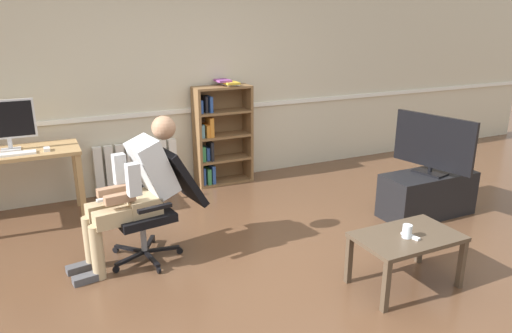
{
  "coord_description": "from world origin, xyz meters",
  "views": [
    {
      "loc": [
        -1.61,
        -2.8,
        1.99
      ],
      "look_at": [
        0.15,
        0.85,
        0.7
      ],
      "focal_mm": 32.77,
      "sensor_mm": 36.0,
      "label": 1
    }
  ],
  "objects_px": {
    "coffee_table": "(407,242)",
    "person_seated": "(136,188)",
    "computer_mouse": "(47,149)",
    "drinking_glass": "(407,231)",
    "computer_desk": "(11,163)",
    "tv_screen": "(433,144)",
    "radiator": "(137,168)",
    "bookshelf": "(219,135)",
    "spare_remote": "(411,236)",
    "office_chair": "(159,199)",
    "imac_monitor": "(6,121)",
    "keyboard": "(12,154)",
    "tv_stand": "(427,194)"
  },
  "relations": [
    {
      "from": "tv_screen",
      "to": "coffee_table",
      "type": "bearing_deg",
      "value": 116.21
    },
    {
      "from": "imac_monitor",
      "to": "person_seated",
      "type": "height_order",
      "value": "imac_monitor"
    },
    {
      "from": "computer_desk",
      "to": "drinking_glass",
      "type": "relative_size",
      "value": 12.52
    },
    {
      "from": "computer_mouse",
      "to": "drinking_glass",
      "type": "relative_size",
      "value": 0.99
    },
    {
      "from": "tv_screen",
      "to": "drinking_glass",
      "type": "height_order",
      "value": "tv_screen"
    },
    {
      "from": "computer_desk",
      "to": "office_chair",
      "type": "relative_size",
      "value": 1.34
    },
    {
      "from": "bookshelf",
      "to": "person_seated",
      "type": "xyz_separation_m",
      "value": [
        -1.35,
        -1.57,
        0.04
      ]
    },
    {
      "from": "radiator",
      "to": "person_seated",
      "type": "bearing_deg",
      "value": -101.56
    },
    {
      "from": "computer_mouse",
      "to": "tv_screen",
      "type": "xyz_separation_m",
      "value": [
        3.53,
        -1.49,
        0.01
      ]
    },
    {
      "from": "keyboard",
      "to": "bookshelf",
      "type": "xyz_separation_m",
      "value": [
        2.26,
        0.43,
        -0.15
      ]
    },
    {
      "from": "coffee_table",
      "to": "computer_mouse",
      "type": "bearing_deg",
      "value": 134.07
    },
    {
      "from": "coffee_table",
      "to": "person_seated",
      "type": "bearing_deg",
      "value": 143.81
    },
    {
      "from": "tv_screen",
      "to": "computer_mouse",
      "type": "bearing_deg",
      "value": 54.41
    },
    {
      "from": "person_seated",
      "to": "drinking_glass",
      "type": "height_order",
      "value": "person_seated"
    },
    {
      "from": "bookshelf",
      "to": "coffee_table",
      "type": "height_order",
      "value": "bookshelf"
    },
    {
      "from": "computer_desk",
      "to": "coffee_table",
      "type": "bearing_deg",
      "value": -43.56
    },
    {
      "from": "imac_monitor",
      "to": "tv_screen",
      "type": "distance_m",
      "value": 4.21
    },
    {
      "from": "computer_desk",
      "to": "computer_mouse",
      "type": "relative_size",
      "value": 12.67
    },
    {
      "from": "computer_desk",
      "to": "drinking_glass",
      "type": "height_order",
      "value": "computer_desk"
    },
    {
      "from": "bookshelf",
      "to": "spare_remote",
      "type": "height_order",
      "value": "bookshelf"
    },
    {
      "from": "tv_stand",
      "to": "computer_desk",
      "type": "bearing_deg",
      "value": 157.34
    },
    {
      "from": "computer_mouse",
      "to": "coffee_table",
      "type": "relative_size",
      "value": 0.13
    },
    {
      "from": "tv_screen",
      "to": "drinking_glass",
      "type": "relative_size",
      "value": 8.5
    },
    {
      "from": "imac_monitor",
      "to": "radiator",
      "type": "relative_size",
      "value": 0.54
    },
    {
      "from": "tv_screen",
      "to": "radiator",
      "type": "bearing_deg",
      "value": 39.58
    },
    {
      "from": "computer_desk",
      "to": "coffee_table",
      "type": "height_order",
      "value": "computer_desk"
    },
    {
      "from": "coffee_table",
      "to": "spare_remote",
      "type": "height_order",
      "value": "spare_remote"
    },
    {
      "from": "computer_desk",
      "to": "person_seated",
      "type": "bearing_deg",
      "value": -53.73
    },
    {
      "from": "computer_desk",
      "to": "person_seated",
      "type": "relative_size",
      "value": 1.03
    },
    {
      "from": "imac_monitor",
      "to": "coffee_table",
      "type": "bearing_deg",
      "value": -44.56
    },
    {
      "from": "keyboard",
      "to": "radiator",
      "type": "xyz_separation_m",
      "value": [
        1.25,
        0.53,
        -0.46
      ]
    },
    {
      "from": "drinking_glass",
      "to": "office_chair",
      "type": "bearing_deg",
      "value": 138.53
    },
    {
      "from": "bookshelf",
      "to": "coffee_table",
      "type": "bearing_deg",
      "value": -81.87
    },
    {
      "from": "coffee_table",
      "to": "spare_remote",
      "type": "xyz_separation_m",
      "value": [
        -0.01,
        -0.04,
        0.07
      ]
    },
    {
      "from": "imac_monitor",
      "to": "drinking_glass",
      "type": "xyz_separation_m",
      "value": [
        2.64,
        -2.66,
        -0.56
      ]
    },
    {
      "from": "computer_mouse",
      "to": "bookshelf",
      "type": "relative_size",
      "value": 0.08
    },
    {
      "from": "computer_desk",
      "to": "radiator",
      "type": "distance_m",
      "value": 1.38
    },
    {
      "from": "computer_mouse",
      "to": "office_chair",
      "type": "bearing_deg",
      "value": -54.45
    },
    {
      "from": "computer_mouse",
      "to": "drinking_glass",
      "type": "bearing_deg",
      "value": -46.72
    },
    {
      "from": "computer_mouse",
      "to": "bookshelf",
      "type": "distance_m",
      "value": 2.0
    },
    {
      "from": "computer_desk",
      "to": "imac_monitor",
      "type": "height_order",
      "value": "imac_monitor"
    },
    {
      "from": "keyboard",
      "to": "computer_mouse",
      "type": "bearing_deg",
      "value": 3.79
    },
    {
      "from": "computer_mouse",
      "to": "radiator",
      "type": "height_order",
      "value": "computer_mouse"
    },
    {
      "from": "office_chair",
      "to": "tv_screen",
      "type": "height_order",
      "value": "tv_screen"
    },
    {
      "from": "imac_monitor",
      "to": "office_chair",
      "type": "distance_m",
      "value": 1.81
    },
    {
      "from": "computer_desk",
      "to": "tv_screen",
      "type": "xyz_separation_m",
      "value": [
        3.86,
        -1.61,
        0.14
      ]
    },
    {
      "from": "tv_screen",
      "to": "spare_remote",
      "type": "distance_m",
      "value": 1.57
    },
    {
      "from": "radiator",
      "to": "tv_stand",
      "type": "xyz_separation_m",
      "value": [
        2.59,
        -2.0,
        -0.07
      ]
    },
    {
      "from": "tv_screen",
      "to": "person_seated",
      "type": "bearing_deg",
      "value": 70.73
    },
    {
      "from": "keyboard",
      "to": "bookshelf",
      "type": "height_order",
      "value": "bookshelf"
    }
  ]
}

